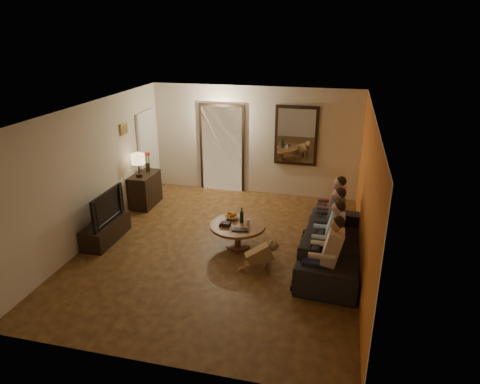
% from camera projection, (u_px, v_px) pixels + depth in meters
% --- Properties ---
extents(floor, '(5.00, 6.00, 0.01)m').
position_uv_depth(floor, '(221.00, 248.00, 8.00)').
color(floor, '#3F2411').
rests_on(floor, ground).
extents(ceiling, '(5.00, 6.00, 0.01)m').
position_uv_depth(ceiling, '(218.00, 110.00, 7.05)').
color(ceiling, white).
rests_on(ceiling, back_wall).
extents(back_wall, '(5.00, 0.02, 2.60)m').
position_uv_depth(back_wall, '(254.00, 141.00, 10.24)').
color(back_wall, beige).
rests_on(back_wall, floor).
extents(front_wall, '(5.00, 0.02, 2.60)m').
position_uv_depth(front_wall, '(145.00, 273.00, 4.81)').
color(front_wall, beige).
rests_on(front_wall, floor).
extents(left_wall, '(0.02, 6.00, 2.60)m').
position_uv_depth(left_wall, '(92.00, 173.00, 8.07)').
color(left_wall, beige).
rests_on(left_wall, floor).
extents(right_wall, '(0.02, 6.00, 2.60)m').
position_uv_depth(right_wall, '(366.00, 196.00, 6.98)').
color(right_wall, beige).
rests_on(right_wall, floor).
extents(orange_accent, '(0.01, 6.00, 2.60)m').
position_uv_depth(orange_accent, '(366.00, 196.00, 6.98)').
color(orange_accent, orange).
rests_on(orange_accent, right_wall).
extents(kitchen_doorway, '(1.00, 0.06, 2.10)m').
position_uv_depth(kitchen_doorway, '(222.00, 149.00, 10.49)').
color(kitchen_doorway, '#FFE0A5').
rests_on(kitchen_doorway, floor).
extents(door_trim, '(1.12, 0.04, 2.22)m').
position_uv_depth(door_trim, '(222.00, 149.00, 10.48)').
color(door_trim, black).
rests_on(door_trim, floor).
extents(fridge_glimpse, '(0.45, 0.03, 1.70)m').
position_uv_depth(fridge_glimpse, '(232.00, 156.00, 10.49)').
color(fridge_glimpse, silver).
rests_on(fridge_glimpse, floor).
extents(mirror_frame, '(1.00, 0.05, 1.40)m').
position_uv_depth(mirror_frame, '(296.00, 136.00, 9.91)').
color(mirror_frame, black).
rests_on(mirror_frame, back_wall).
extents(mirror_glass, '(0.86, 0.02, 1.26)m').
position_uv_depth(mirror_glass, '(296.00, 136.00, 9.88)').
color(mirror_glass, white).
rests_on(mirror_glass, back_wall).
extents(white_door, '(0.06, 0.85, 2.04)m').
position_uv_depth(white_door, '(148.00, 154.00, 10.25)').
color(white_door, white).
rests_on(white_door, floor).
extents(framed_art, '(0.03, 0.28, 0.24)m').
position_uv_depth(framed_art, '(124.00, 129.00, 9.04)').
color(framed_art, '#B28C33').
rests_on(framed_art, left_wall).
extents(art_canvas, '(0.01, 0.22, 0.18)m').
position_uv_depth(art_canvas, '(125.00, 129.00, 9.04)').
color(art_canvas, brown).
rests_on(art_canvas, left_wall).
extents(dresser, '(0.45, 0.85, 0.76)m').
position_uv_depth(dresser, '(145.00, 190.00, 9.79)').
color(dresser, black).
rests_on(dresser, floor).
extents(table_lamp, '(0.30, 0.30, 0.54)m').
position_uv_depth(table_lamp, '(138.00, 165.00, 9.36)').
color(table_lamp, beige).
rests_on(table_lamp, dresser).
extents(flower_vase, '(0.14, 0.14, 0.44)m').
position_uv_depth(flower_vase, '(147.00, 162.00, 9.77)').
color(flower_vase, red).
rests_on(flower_vase, dresser).
extents(tv_stand, '(0.45, 1.18, 0.39)m').
position_uv_depth(tv_stand, '(106.00, 231.00, 8.25)').
color(tv_stand, black).
rests_on(tv_stand, floor).
extents(tv, '(1.08, 0.14, 0.62)m').
position_uv_depth(tv, '(103.00, 207.00, 8.07)').
color(tv, black).
rests_on(tv, tv_stand).
extents(sofa, '(2.56, 1.19, 0.73)m').
position_uv_depth(sofa, '(335.00, 244.00, 7.39)').
color(sofa, black).
rests_on(sofa, floor).
extents(person_a, '(0.60, 0.40, 1.20)m').
position_uv_depth(person_a, '(327.00, 258.00, 6.51)').
color(person_a, tan).
rests_on(person_a, sofa).
extents(person_b, '(0.60, 0.40, 1.20)m').
position_uv_depth(person_b, '(329.00, 240.00, 7.06)').
color(person_b, tan).
rests_on(person_b, sofa).
extents(person_c, '(0.60, 0.40, 1.20)m').
position_uv_depth(person_c, '(331.00, 224.00, 7.60)').
color(person_c, tan).
rests_on(person_c, sofa).
extents(person_d, '(0.60, 0.40, 1.20)m').
position_uv_depth(person_d, '(332.00, 211.00, 8.14)').
color(person_d, tan).
rests_on(person_d, sofa).
extents(dog, '(0.61, 0.45, 0.56)m').
position_uv_depth(dog, '(259.00, 255.00, 7.22)').
color(dog, '#B08051').
rests_on(dog, floor).
extents(coffee_table, '(1.22, 1.22, 0.45)m').
position_uv_depth(coffee_table, '(238.00, 235.00, 8.01)').
color(coffee_table, brown).
rests_on(coffee_table, floor).
extents(bowl, '(0.26, 0.26, 0.06)m').
position_uv_depth(bowl, '(231.00, 217.00, 8.16)').
color(bowl, white).
rests_on(bowl, coffee_table).
extents(oranges, '(0.20, 0.20, 0.08)m').
position_uv_depth(oranges, '(231.00, 214.00, 8.13)').
color(oranges, orange).
rests_on(oranges, bowl).
extents(wine_bottle, '(0.07, 0.07, 0.31)m').
position_uv_depth(wine_bottle, '(242.00, 215.00, 7.95)').
color(wine_bottle, black).
rests_on(wine_bottle, coffee_table).
extents(wine_glass, '(0.06, 0.06, 0.10)m').
position_uv_depth(wine_glass, '(248.00, 222.00, 7.92)').
color(wine_glass, silver).
rests_on(wine_glass, coffee_table).
extents(book_stack, '(0.20, 0.15, 0.07)m').
position_uv_depth(book_stack, '(225.00, 224.00, 7.88)').
color(book_stack, black).
rests_on(book_stack, coffee_table).
extents(laptop, '(0.35, 0.24, 0.03)m').
position_uv_depth(laptop, '(240.00, 231.00, 7.65)').
color(laptop, black).
rests_on(laptop, coffee_table).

